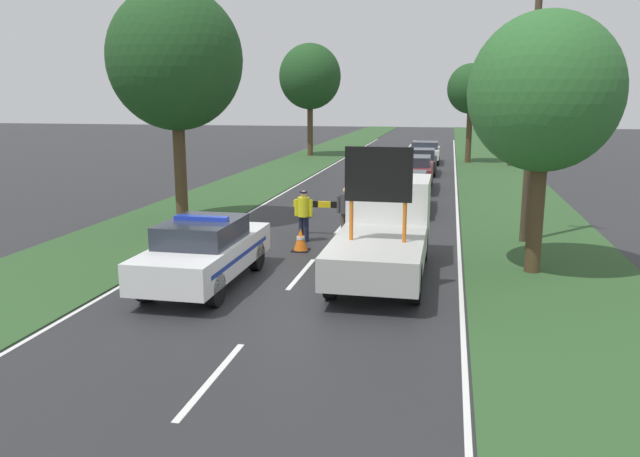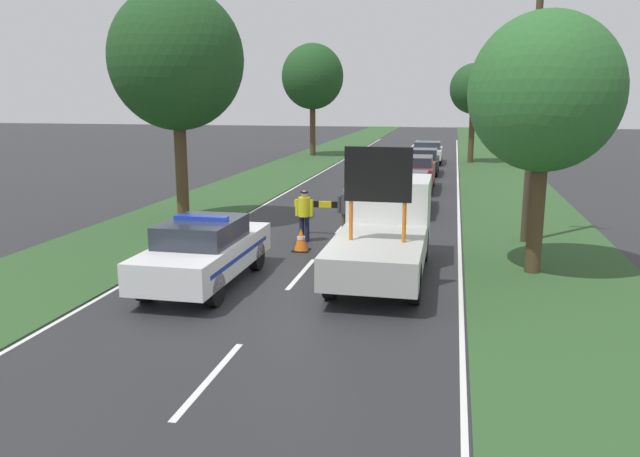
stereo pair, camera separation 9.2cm
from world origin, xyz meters
name	(u,v)px [view 1 (the left image)]	position (x,y,z in m)	size (l,w,h in m)	color
ground_plane	(284,295)	(0.00, 0.00, 0.00)	(160.00, 160.00, 0.00)	#28282B
lane_markings	(375,187)	(0.00, 17.34, 0.00)	(7.93, 70.79, 0.01)	silver
grass_verge_left	(269,177)	(-6.21, 20.00, 0.01)	(4.39, 120.00, 0.03)	#2D5128
grass_verge_right	(502,183)	(6.21, 20.00, 0.01)	(4.39, 120.00, 0.03)	#2D5128
police_car	(205,251)	(-2.01, 0.38, 0.82)	(1.82, 4.79, 1.67)	white
work_truck	(385,228)	(2.01, 2.42, 1.12)	(2.08, 5.87, 3.29)	white
road_barrier	(331,208)	(-0.09, 6.15, 0.91)	(2.44, 0.08, 1.11)	black
police_officer	(304,211)	(-0.75, 5.20, 0.94)	(0.57, 0.36, 1.58)	#191E38
pedestrian_civilian	(346,209)	(0.46, 5.80, 0.96)	(0.59, 0.37, 1.64)	brown
traffic_cone_near_police	(301,240)	(-0.57, 4.04, 0.33)	(0.48, 0.48, 0.67)	black
traffic_cone_centre_front	(356,235)	(0.83, 5.36, 0.25)	(0.36, 0.36, 0.51)	black
traffic_cone_near_truck	(401,226)	(2.11, 6.75, 0.31)	(0.45, 0.45, 0.62)	black
queued_car_suv_grey	(405,190)	(1.88, 11.12, 0.81)	(1.82, 4.37, 1.52)	slate
queued_car_wagon_maroon	(413,172)	(1.89, 16.86, 0.86)	(1.74, 4.44, 1.62)	maroon
queued_car_sedan_black	(420,161)	(1.86, 23.28, 0.74)	(1.90, 3.97, 1.44)	black
queued_car_van_white	(425,152)	(1.93, 29.31, 0.77)	(1.89, 4.19, 1.44)	silver
roadside_tree_near_left	(515,87)	(7.37, 28.55, 4.95)	(3.02, 3.02, 6.59)	#4C3823
roadside_tree_near_right	(545,93)	(5.68, 3.01, 4.44)	(3.62, 3.62, 6.37)	#4C3823
roadside_tree_mid_left	(471,89)	(4.75, 30.09, 4.82)	(3.11, 3.11, 6.51)	#4C3823
roadside_tree_mid_right	(310,77)	(-6.72, 32.88, 5.78)	(4.52, 4.52, 8.18)	#4C3823
roadside_tree_far_left	(175,60)	(-5.45, 6.82, 5.55)	(4.43, 4.43, 7.90)	#4C3823
utility_pole	(532,99)	(5.82, 6.48, 4.30)	(1.20, 0.20, 8.38)	#473828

